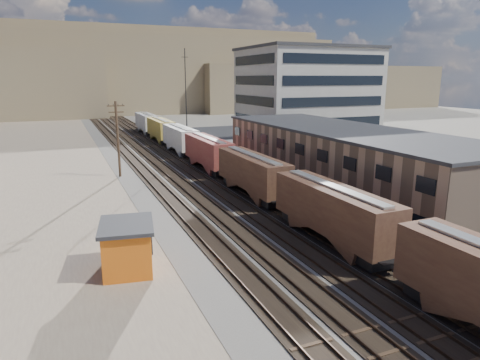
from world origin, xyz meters
name	(u,v)px	position (x,y,z in m)	size (l,w,h in m)	color
ground	(391,325)	(0.00, 0.00, 0.00)	(300.00, 300.00, 0.00)	#6B6356
ballast_bed	(168,161)	(0.00, 50.00, 0.03)	(18.00, 200.00, 0.06)	#4C4742
dirt_yard	(24,188)	(-20.00, 40.00, 0.01)	(24.00, 180.00, 0.03)	#786353
asphalt_lot	(341,168)	(22.00, 35.00, 0.02)	(26.00, 120.00, 0.04)	#232326
rail_tracks	(165,161)	(-0.55, 50.00, 0.11)	(11.40, 200.00, 0.24)	black
freight_train	(228,160)	(3.80, 33.91, 2.79)	(3.00, 119.74, 4.46)	black
warehouse	(344,159)	(14.98, 25.00, 3.65)	(12.40, 40.40, 7.25)	tan
office_tower	(306,98)	(27.95, 54.95, 9.26)	(22.60, 18.60, 18.45)	#9E998E
utility_pole_north	(118,137)	(-8.50, 42.00, 5.30)	(2.20, 0.32, 10.00)	#382619
radio_mast	(186,100)	(6.00, 60.00, 9.12)	(1.20, 0.16, 18.00)	black
hills_north	(97,75)	(0.17, 167.92, 14.10)	(265.00, 80.00, 32.00)	brown
maintenance_shed	(127,246)	(-11.91, 12.39, 1.72)	(4.25, 5.11, 3.37)	orange
parked_car_blue	(306,157)	(19.67, 40.88, 0.84)	(2.78, 6.02, 1.67)	navy
parked_car_far	(331,145)	(30.99, 50.62, 0.76)	(1.78, 4.43, 1.51)	silver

